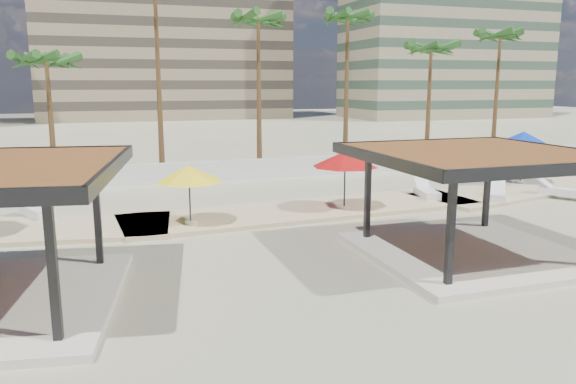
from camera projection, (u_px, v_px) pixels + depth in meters
name	position (u px, v px, depth m)	size (l,w,h in m)	color
ground	(326.00, 264.00, 17.56)	(200.00, 200.00, 0.00)	tan
promenade	(302.00, 208.00, 25.31)	(44.45, 7.97, 0.24)	#C6B284
boundary_wall	(221.00, 171.00, 32.34)	(56.00, 0.30, 1.20)	silver
building_mid	(163.00, 27.00, 88.70)	(38.00, 16.00, 30.40)	#847259
building_east	(447.00, 10.00, 90.64)	(32.00, 15.00, 36.40)	gray
pavilion_central	(473.00, 193.00, 18.06)	(6.96, 6.96, 3.51)	beige
umbrella_b	(189.00, 174.00, 21.51)	(2.82, 2.82, 2.30)	beige
umbrella_c	(345.00, 159.00, 24.15)	(3.32, 3.32, 2.54)	beige
umbrella_d	(524.00, 139.00, 30.38)	(3.67, 3.67, 2.83)	beige
lounger_a	(36.00, 211.00, 23.24)	(1.68, 2.39, 0.87)	silver
lounger_b	(427.00, 192.00, 27.17)	(1.16, 2.27, 0.82)	silver
lounger_c	(560.00, 191.00, 27.53)	(1.72, 2.15, 0.80)	silver
lounger_d	(497.00, 194.00, 26.71)	(1.93, 2.15, 0.83)	silver
palm_c	(47.00, 65.00, 30.36)	(3.00, 3.00, 7.61)	brown
palm_d	(155.00, 0.00, 32.26)	(3.00, 3.00, 11.62)	brown
palm_e	(258.00, 26.00, 33.91)	(3.00, 3.00, 10.17)	brown
palm_f	(348.00, 24.00, 35.90)	(3.00, 3.00, 10.53)	brown
palm_g	(431.00, 53.00, 37.72)	(3.00, 3.00, 8.71)	brown
palm_h	(500.00, 41.00, 39.96)	(3.00, 3.00, 9.74)	brown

